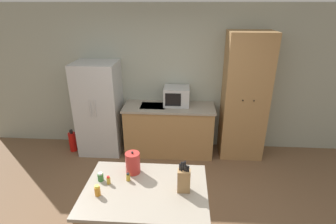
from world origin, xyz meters
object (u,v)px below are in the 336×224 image
spice_bottle_green_herb (97,191)px  microwave (177,96)px  refrigerator (100,109)px  fire_extinguisher (73,141)px  kettle (133,163)px  spice_bottle_amber_oil (128,177)px  knife_block (184,180)px  spice_bottle_tall_dark (101,177)px  spice_bottle_short_red (109,180)px  pantry_cabinet (245,97)px

spice_bottle_green_herb → microwave: bearing=74.7°
refrigerator → fire_extinguisher: bearing=-171.2°
spice_bottle_green_herb → kettle: (0.27, 0.39, 0.07)m
spice_bottle_amber_oil → kettle: size_ratio=0.34×
refrigerator → microwave: 1.40m
fire_extinguisher → microwave: bearing=5.4°
microwave → knife_block: knife_block is taller
spice_bottle_tall_dark → spice_bottle_green_herb: spice_bottle_green_herb is taller
spice_bottle_short_red → fire_extinguisher: size_ratio=0.20×
refrigerator → pantry_cabinet: bearing=1.0°
microwave → spice_bottle_amber_oil: 2.21m
spice_bottle_tall_dark → spice_bottle_amber_oil: bearing=3.9°
refrigerator → kettle: bearing=-62.9°
refrigerator → knife_block: 2.68m
knife_block → spice_bottle_amber_oil: knife_block is taller
spice_bottle_short_red → kettle: (0.21, 0.21, 0.08)m
spice_bottle_tall_dark → kettle: 0.36m
pantry_cabinet → refrigerator: bearing=-179.0°
refrigerator → spice_bottle_amber_oil: refrigerator is taller
pantry_cabinet → spice_bottle_amber_oil: (-1.58, -2.11, -0.16)m
microwave → spice_bottle_tall_dark: size_ratio=4.81×
knife_block → kettle: knife_block is taller
spice_bottle_tall_dark → spice_bottle_green_herb: size_ratio=0.83×
pantry_cabinet → knife_block: size_ratio=6.38×
pantry_cabinet → microwave: (-1.17, 0.05, -0.02)m
knife_block → spice_bottle_green_herb: (-0.81, -0.12, -0.07)m
refrigerator → spice_bottle_green_herb: size_ratio=15.10×
microwave → knife_block: 2.30m
kettle → fire_extinguisher: size_ratio=0.60×
spice_bottle_tall_dark → spice_bottle_green_herb: (0.04, -0.22, 0.01)m
microwave → spice_bottle_short_red: 2.31m
pantry_cabinet → spice_bottle_short_red: pantry_cabinet is taller
kettle → pantry_cabinet: bearing=51.6°
microwave → spice_bottle_green_herb: bearing=-105.3°
pantry_cabinet → knife_block: 2.46m
spice_bottle_green_herb → spice_bottle_short_red: bearing=72.2°
spice_bottle_short_red → spice_bottle_green_herb: spice_bottle_green_herb is taller
spice_bottle_tall_dark → refrigerator: bearing=108.0°
knife_block → fire_extinguisher: size_ratio=0.80×
pantry_cabinet → fire_extinguisher: size_ratio=5.09×
spice_bottle_amber_oil → fire_extinguisher: (-1.51, 1.98, -0.75)m
refrigerator → spice_bottle_tall_dark: (0.68, -2.09, 0.10)m
kettle → spice_bottle_amber_oil: bearing=-99.6°
pantry_cabinet → kettle: size_ratio=8.45×
spice_bottle_green_herb → knife_block: bearing=8.1°
refrigerator → knife_block: size_ratio=4.87×
spice_bottle_amber_oil → spice_bottle_green_herb: (-0.24, -0.24, 0.01)m
microwave → fire_extinguisher: 2.13m
microwave → spice_bottle_short_red: (-0.60, -2.23, -0.14)m
microwave → fire_extinguisher: (-1.93, -0.18, -0.88)m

